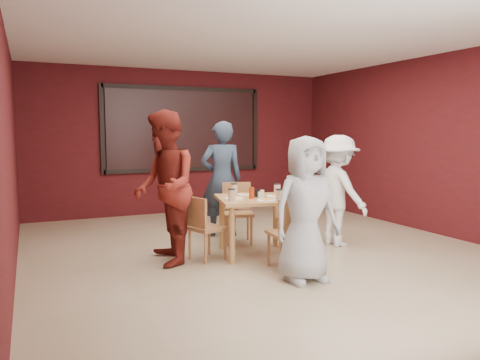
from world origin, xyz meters
name	(u,v)px	position (x,y,z in m)	size (l,w,h in m)	color
floor	(264,253)	(0.00, 0.00, 0.00)	(7.00, 7.00, 0.00)	tan
window_blinds	(184,129)	(0.00, 3.45, 1.65)	(3.00, 0.02, 1.50)	black
dining_table	(255,205)	(-0.15, -0.03, 0.66)	(1.14, 1.14, 0.91)	tan
chair_front	(290,230)	(-0.09, -0.83, 0.48)	(0.44, 0.44, 0.85)	#A2673F
chair_back	(237,209)	(-0.07, 0.71, 0.49)	(0.52, 0.52, 0.87)	#A2673F
chair_left	(203,224)	(-0.87, -0.02, 0.46)	(0.50, 0.50, 0.81)	#A2673F
chair_right	(300,215)	(0.58, 0.03, 0.47)	(0.50, 0.50, 0.82)	#A2673F
diner_front	(306,209)	(-0.14, -1.23, 0.78)	(0.77, 0.50, 1.57)	#9F9F9F
diner_back	(222,179)	(-0.12, 1.20, 0.88)	(0.64, 0.42, 1.77)	#2D3C50
diner_left	(165,188)	(-1.34, 0.04, 0.94)	(0.91, 0.71, 1.87)	maroon
diner_right	(338,191)	(1.14, -0.04, 0.78)	(1.01, 0.58, 1.56)	white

